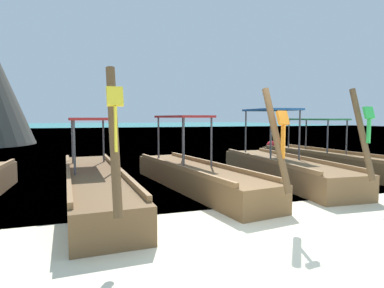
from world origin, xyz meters
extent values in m
plane|color=beige|center=(0.00, 0.00, 0.00)|extent=(120.00, 120.00, 0.00)
plane|color=teal|center=(0.00, 61.77, 0.00)|extent=(120.00, 120.00, 0.00)
cube|color=brown|center=(-2.45, 3.50, 0.30)|extent=(1.52, 6.66, 0.59)
cube|color=brown|center=(-3.00, 3.47, 0.64)|extent=(0.39, 6.08, 0.10)
cube|color=brown|center=(-1.90, 3.53, 0.64)|extent=(0.39, 6.08, 0.10)
cylinder|color=brown|center=(-2.27, 0.10, 1.55)|extent=(0.15, 0.62, 1.94)
cube|color=yellow|center=(-2.26, -0.04, 2.10)|extent=(0.21, 0.13, 0.25)
cube|color=yellow|center=(-2.26, -0.06, 1.70)|extent=(0.03, 0.08, 0.57)
cylinder|color=#4C4C51|center=(-2.85, 3.31, 1.19)|extent=(0.05, 0.05, 1.19)
cylinder|color=#4C4C51|center=(-2.02, 3.36, 1.19)|extent=(0.05, 0.05, 1.19)
cylinder|color=#4C4C51|center=(-2.95, 5.29, 1.19)|extent=(0.05, 0.05, 1.19)
cylinder|color=#4C4C51|center=(-2.13, 5.34, 1.19)|extent=(0.05, 0.05, 1.19)
cube|color=#AD2323|center=(-2.49, 4.33, 1.81)|extent=(1.12, 2.23, 0.06)
cube|color=brown|center=(0.06, 3.71, 0.29)|extent=(1.98, 5.87, 0.57)
cube|color=#996C3F|center=(-0.46, 3.63, 0.62)|extent=(0.87, 5.26, 0.10)
cube|color=#996C3F|center=(0.58, 3.78, 0.62)|extent=(0.87, 5.26, 0.10)
cylinder|color=brown|center=(0.52, 0.68, 1.46)|extent=(0.23, 0.78, 1.82)
cube|color=orange|center=(0.54, 0.54, 1.83)|extent=(0.22, 0.17, 0.25)
cube|color=orange|center=(0.55, 0.52, 1.43)|extent=(0.04, 0.08, 0.56)
cylinder|color=#4C4C51|center=(-0.31, 3.50, 1.21)|extent=(0.06, 0.06, 1.27)
cylinder|color=#4C4C51|center=(0.48, 3.62, 1.21)|extent=(0.06, 0.06, 1.27)
cylinder|color=#4C4C51|center=(-0.56, 5.21, 1.21)|extent=(0.06, 0.06, 1.27)
cylinder|color=#4C4C51|center=(0.22, 5.33, 1.21)|extent=(0.06, 0.06, 1.27)
cube|color=#AD2323|center=(-0.04, 4.42, 1.87)|extent=(1.24, 2.05, 0.06)
cube|color=brown|center=(2.87, 4.00, 0.30)|extent=(1.62, 5.78, 0.60)
cube|color=#9F7246|center=(2.25, 4.04, 0.65)|extent=(0.37, 5.25, 0.10)
cube|color=#9F7246|center=(3.48, 3.97, 0.65)|extent=(0.37, 5.25, 0.10)
cylinder|color=brown|center=(2.70, 0.98, 1.52)|extent=(0.16, 0.76, 1.87)
cube|color=green|center=(2.69, 0.83, 1.94)|extent=(0.21, 0.15, 0.25)
cube|color=green|center=(2.69, 0.81, 1.58)|extent=(0.03, 0.08, 0.48)
cylinder|color=#4C4C51|center=(2.40, 3.88, 1.33)|extent=(0.05, 0.05, 1.45)
cylinder|color=#4C4C51|center=(3.32, 3.83, 1.33)|extent=(0.05, 0.05, 1.45)
cylinder|color=#4C4C51|center=(2.49, 5.60, 1.33)|extent=(0.05, 0.05, 1.45)
cylinder|color=#4C4C51|center=(3.41, 5.55, 1.33)|extent=(0.05, 0.05, 1.45)
cube|color=#235BA3|center=(2.91, 4.72, 2.09)|extent=(1.22, 1.97, 0.06)
cube|color=brown|center=(5.47, 4.88, 0.29)|extent=(1.66, 6.70, 0.58)
cube|color=#996C3F|center=(4.90, 4.84, 0.63)|extent=(0.50, 6.09, 0.10)
cube|color=#996C3F|center=(6.03, 4.91, 0.63)|extent=(0.50, 6.09, 0.10)
cylinder|color=#4C4C51|center=(5.05, 4.68, 1.17)|extent=(0.05, 0.05, 1.17)
cylinder|color=#4C4C51|center=(5.90, 4.74, 1.17)|extent=(0.05, 0.05, 1.17)
cylinder|color=#4C4C51|center=(4.92, 6.67, 1.17)|extent=(0.05, 0.05, 1.17)
cylinder|color=#4C4C51|center=(5.77, 6.72, 1.17)|extent=(0.05, 0.05, 1.17)
cube|color=#2D844C|center=(5.41, 5.70, 1.78)|extent=(1.18, 2.26, 0.06)
sphere|color=red|center=(7.44, 11.94, 0.27)|extent=(0.53, 0.53, 0.53)
camera|label=1|loc=(-2.63, -4.21, 1.84)|focal=30.57mm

